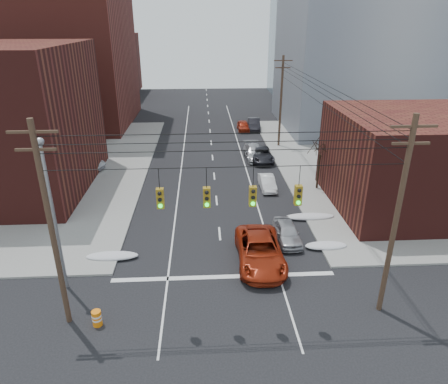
{
  "coord_description": "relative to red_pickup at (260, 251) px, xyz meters",
  "views": [
    {
      "loc": [
        -1.15,
        -14.31,
        14.91
      ],
      "look_at": [
        0.38,
        12.97,
        3.0
      ],
      "focal_mm": 32.0,
      "sensor_mm": 36.0,
      "label": 1
    }
  ],
  "objects": [
    {
      "name": "parked_car_c",
      "position": [
        3.04,
        20.56,
        -0.16
      ],
      "size": [
        2.49,
        5.27,
        1.45
      ],
      "primitive_type": "imported",
      "rotation": [
        0.0,
        0.0,
        0.02
      ],
      "color": "black",
      "rests_on": "ground"
    },
    {
      "name": "snow_east_far",
      "position": [
        4.93,
        6.0,
        -0.68
      ],
      "size": [
        4.0,
        1.08,
        0.42
      ],
      "primitive_type": "ellipsoid",
      "color": "silver",
      "rests_on": "ground"
    },
    {
      "name": "building_glass",
      "position": [
        21.53,
        62.0,
        10.11
      ],
      "size": [
        20.0,
        18.0,
        22.0
      ],
      "primitive_type": "cube",
      "color": "gray",
      "rests_on": "ground"
    },
    {
      "name": "lot_car_b",
      "position": [
        -16.34,
        18.46,
        -0.06
      ],
      "size": [
        5.19,
        3.2,
        1.34
      ],
      "primitive_type": "imported",
      "rotation": [
        0.0,
        0.0,
        1.36
      ],
      "color": "#B0B0B5",
      "rests_on": "sidewalk_nw"
    },
    {
      "name": "utility_pole_right",
      "position": [
        6.03,
        -5.0,
        4.9
      ],
      "size": [
        2.2,
        0.28,
        11.0
      ],
      "color": "#473323",
      "rests_on": "ground"
    },
    {
      "name": "snow_nw",
      "position": [
        -9.87,
        1.0,
        -0.68
      ],
      "size": [
        3.5,
        1.08,
        0.42
      ],
      "primitive_type": "ellipsoid",
      "color": "silver",
      "rests_on": "ground"
    },
    {
      "name": "building_office",
      "position": [
        19.53,
        36.0,
        11.61
      ],
      "size": [
        22.0,
        20.0,
        25.0
      ],
      "primitive_type": "cube",
      "color": "gray",
      "rests_on": "ground"
    },
    {
      "name": "lot_car_d",
      "position": [
        -20.32,
        20.29,
        0.0
      ],
      "size": [
        4.66,
        3.21,
        1.47
      ],
      "primitive_type": "imported",
      "rotation": [
        0.0,
        0.0,
        1.95
      ],
      "color": "#AAAAAF",
      "rests_on": "sidewalk_nw"
    },
    {
      "name": "utility_pole_left",
      "position": [
        -10.97,
        -5.0,
        4.9
      ],
      "size": [
        2.2,
        0.28,
        11.0
      ],
      "color": "#473323",
      "rests_on": "ground"
    },
    {
      "name": "parked_car_b",
      "position": [
        2.45,
        12.41,
        -0.27
      ],
      "size": [
        1.35,
        3.78,
        1.24
      ],
      "primitive_type": "imported",
      "rotation": [
        0.0,
        0.0,
        0.01
      ],
      "color": "silver",
      "rests_on": "ground"
    },
    {
      "name": "parked_car_f",
      "position": [
        3.93,
        34.53,
        -0.09
      ],
      "size": [
        2.01,
        4.91,
        1.58
      ],
      "primitive_type": "imported",
      "rotation": [
        0.0,
        0.0,
        -0.07
      ],
      "color": "black",
      "rests_on": "ground"
    },
    {
      "name": "construction_barrel",
      "position": [
        -9.37,
        -5.4,
        -0.43
      ],
      "size": [
        0.58,
        0.58,
        0.89
      ],
      "rotation": [
        0.0,
        0.0,
        -0.17
      ],
      "color": "orange",
      "rests_on": "ground"
    },
    {
      "name": "building_storefront",
      "position": [
        15.53,
        8.0,
        3.11
      ],
      "size": [
        16.0,
        12.0,
        8.0
      ],
      "primitive_type": "cube",
      "color": "#481915",
      "rests_on": "ground"
    },
    {
      "name": "snow_ne",
      "position": [
        4.93,
        1.5,
        -0.68
      ],
      "size": [
        3.0,
        1.08,
        0.42
      ],
      "primitive_type": "ellipsoid",
      "color": "silver",
      "rests_on": "ground"
    },
    {
      "name": "bare_tree",
      "position": [
        7.12,
        12.0,
        1.44
      ],
      "size": [
        2.09,
        2.2,
        4.93
      ],
      "color": "black",
      "rests_on": "ground"
    },
    {
      "name": "utility_pole_far",
      "position": [
        6.03,
        26.0,
        4.9
      ],
      "size": [
        2.2,
        0.28,
        11.0
      ],
      "color": "#473323",
      "rests_on": "ground"
    },
    {
      "name": "parked_car_a",
      "position": [
        2.36,
        2.71,
        -0.19
      ],
      "size": [
        1.76,
        4.11,
        1.39
      ],
      "primitive_type": "imported",
      "rotation": [
        0.0,
        0.0,
        0.03
      ],
      "color": "#AAABAF",
      "rests_on": "ground"
    },
    {
      "name": "lot_car_a",
      "position": [
        -16.98,
        10.62,
        -0.07
      ],
      "size": [
        4.18,
        1.82,
        1.34
      ],
      "primitive_type": "imported",
      "rotation": [
        0.0,
        0.0,
        1.47
      ],
      "color": "silver",
      "rests_on": "sidewalk_nw"
    },
    {
      "name": "street_light",
      "position": [
        -11.97,
        -2.0,
        4.65
      ],
      "size": [
        0.44,
        0.44,
        9.32
      ],
      "color": "gray",
      "rests_on": "ground"
    },
    {
      "name": "ground",
      "position": [
        -2.47,
        -8.0,
        -0.89
      ],
      "size": [
        160.0,
        160.0,
        0.0
      ],
      "primitive_type": "plane",
      "color": "black",
      "rests_on": "ground"
    },
    {
      "name": "building_brick_tall",
      "position": [
        -26.47,
        40.0,
        14.11
      ],
      "size": [
        24.0,
        20.0,
        30.0
      ],
      "primitive_type": "cube",
      "color": "maroon",
      "rests_on": "ground"
    },
    {
      "name": "red_pickup",
      "position": [
        0.0,
        0.0,
        0.0
      ],
      "size": [
        3.0,
        6.4,
        1.77
      ],
      "primitive_type": "imported",
      "rotation": [
        0.0,
        0.0,
        -0.01
      ],
      "color": "maroon",
      "rests_on": "ground"
    },
    {
      "name": "lot_car_c",
      "position": [
        -20.16,
        12.6,
        -0.12
      ],
      "size": [
        4.6,
        3.08,
        1.24
      ],
      "primitive_type": "imported",
      "rotation": [
        0.0,
        0.0,
        1.92
      ],
      "color": "black",
      "rests_on": "sidewalk_nw"
    },
    {
      "name": "traffic_signals",
      "position": [
        -2.37,
        -5.03,
        6.28
      ],
      "size": [
        17.0,
        0.42,
        2.02
      ],
      "color": "black",
      "rests_on": "ground"
    },
    {
      "name": "parked_car_e",
      "position": [
        2.33,
        33.96,
        -0.19
      ],
      "size": [
        1.68,
        4.09,
        1.39
      ],
      "primitive_type": "imported",
      "rotation": [
        0.0,
        0.0,
        0.01
      ],
      "color": "#99220D",
      "rests_on": "ground"
    },
    {
      "name": "building_brick_far",
      "position": [
        -28.47,
        66.0,
        5.11
      ],
      "size": [
        22.0,
        18.0,
        12.0
      ],
      "primitive_type": "cube",
      "color": "#481915",
      "rests_on": "ground"
    },
    {
      "name": "parked_car_d",
      "position": [
        2.33,
        21.39,
        -0.12
      ],
      "size": [
        2.39,
        5.36,
        1.53
      ],
      "primitive_type": "imported",
      "rotation": [
        0.0,
        0.0,
        0.05
      ],
      "color": "#A9AAAE",
      "rests_on": "ground"
    }
  ]
}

